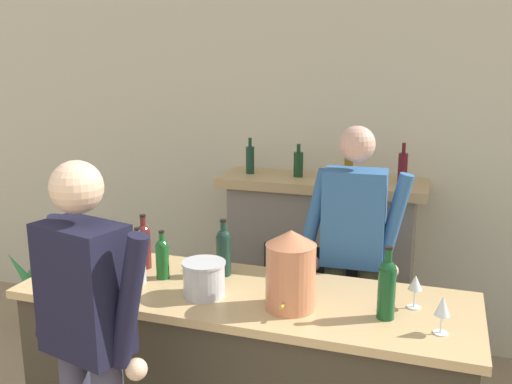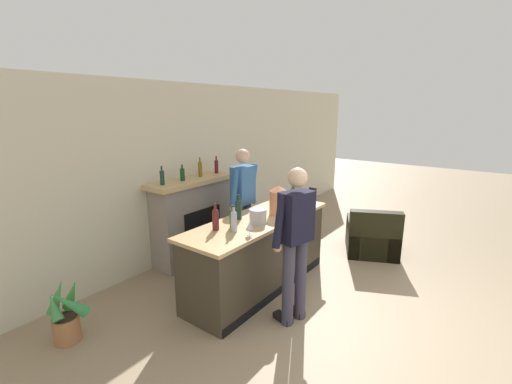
# 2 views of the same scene
# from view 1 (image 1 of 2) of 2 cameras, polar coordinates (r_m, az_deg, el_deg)

# --- Properties ---
(wall_back_panel) EXTENTS (12.00, 0.07, 2.75)m
(wall_back_panel) POSITION_cam_1_polar(r_m,az_deg,el_deg) (4.41, 6.41, 2.94)
(wall_back_panel) COLOR beige
(wall_back_panel) RESTS_ON ground_plane
(bar_counter) EXTENTS (2.37, 0.77, 0.97)m
(bar_counter) POSITION_cam_1_polar(r_m,az_deg,el_deg) (3.23, -1.26, -17.86)
(bar_counter) COLOR #3B3326
(bar_counter) RESTS_ON ground_plane
(fireplace_stone) EXTENTS (1.49, 0.52, 1.62)m
(fireplace_stone) POSITION_cam_1_polar(r_m,az_deg,el_deg) (4.33, 6.45, -6.97)
(fireplace_stone) COLOR gray
(fireplace_stone) RESTS_ON ground_plane
(potted_plant_corner) EXTENTS (0.39, 0.37, 0.70)m
(potted_plant_corner) POSITION_cam_1_polar(r_m,az_deg,el_deg) (5.02, -20.91, -9.28)
(potted_plant_corner) COLOR #A06942
(potted_plant_corner) RESTS_ON ground_plane
(person_customer) EXTENTS (0.65, 0.37, 1.78)m
(person_customer) POSITION_cam_1_polar(r_m,az_deg,el_deg) (2.55, -16.33, -14.70)
(person_customer) COLOR #39384A
(person_customer) RESTS_ON ground_plane
(person_bartender) EXTENTS (0.66, 0.32, 1.79)m
(person_bartender) POSITION_cam_1_polar(r_m,az_deg,el_deg) (3.47, 9.60, -6.59)
(person_bartender) COLOR #424934
(person_bartender) RESTS_ON ground_plane
(copper_dispenser) EXTENTS (0.25, 0.28, 0.40)m
(copper_dispenser) POSITION_cam_1_polar(r_m,az_deg,el_deg) (2.75, 3.49, -7.75)
(copper_dispenser) COLOR #C87851
(copper_dispenser) RESTS_ON bar_counter
(ice_bucket_steel) EXTENTS (0.22, 0.22, 0.18)m
(ice_bucket_steel) POSITION_cam_1_polar(r_m,az_deg,el_deg) (2.94, -5.22, -8.63)
(ice_bucket_steel) COLOR silver
(ice_bucket_steel) RESTS_ON bar_counter
(wine_bottle_merlot_tall) EXTENTS (0.08, 0.08, 0.32)m
(wine_bottle_merlot_tall) POSITION_cam_1_polar(r_m,az_deg,el_deg) (3.19, -3.26, -5.81)
(wine_bottle_merlot_tall) COLOR #173328
(wine_bottle_merlot_tall) RESTS_ON bar_counter
(wine_bottle_burgundy_dark) EXTENTS (0.08, 0.08, 0.32)m
(wine_bottle_burgundy_dark) POSITION_cam_1_polar(r_m,az_deg,el_deg) (3.35, -11.15, -5.13)
(wine_bottle_burgundy_dark) COLOR #581D1C
(wine_bottle_burgundy_dark) RESTS_ON bar_counter
(wine_bottle_rose_blush) EXTENTS (0.07, 0.07, 0.27)m
(wine_bottle_rose_blush) POSITION_cam_1_polar(r_m,az_deg,el_deg) (3.18, -9.35, -6.42)
(wine_bottle_rose_blush) COLOR #185621
(wine_bottle_rose_blush) RESTS_ON bar_counter
(wine_bottle_chardonnay_pale) EXTENTS (0.08, 0.08, 0.35)m
(wine_bottle_chardonnay_pale) POSITION_cam_1_polar(r_m,az_deg,el_deg) (2.73, 12.95, -9.20)
(wine_bottle_chardonnay_pale) COLOR #12441F
(wine_bottle_chardonnay_pale) RESTS_ON bar_counter
(wine_bottle_riesling_slim) EXTENTS (0.07, 0.07, 0.31)m
(wine_bottle_riesling_slim) POSITION_cam_1_polar(r_m,az_deg,el_deg) (3.14, -11.67, -6.50)
(wine_bottle_riesling_slim) COLOR #ADAEBE
(wine_bottle_riesling_slim) RESTS_ON bar_counter
(wine_glass_by_dispenser) EXTENTS (0.08, 0.08, 0.16)m
(wine_glass_by_dispenser) POSITION_cam_1_polar(r_m,az_deg,el_deg) (2.97, -13.57, -8.36)
(wine_glass_by_dispenser) COLOR silver
(wine_glass_by_dispenser) RESTS_ON bar_counter
(wine_glass_near_bucket) EXTENTS (0.07, 0.07, 0.17)m
(wine_glass_near_bucket) POSITION_cam_1_polar(r_m,az_deg,el_deg) (2.89, 15.64, -8.88)
(wine_glass_near_bucket) COLOR silver
(wine_glass_near_bucket) RESTS_ON bar_counter
(wine_glass_front_right) EXTENTS (0.07, 0.07, 0.18)m
(wine_glass_front_right) POSITION_cam_1_polar(r_m,az_deg,el_deg) (2.66, 18.15, -10.94)
(wine_glass_front_right) COLOR silver
(wine_glass_front_right) RESTS_ON bar_counter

